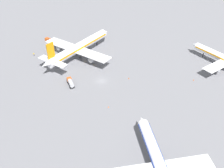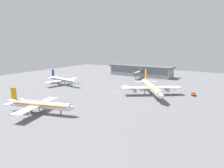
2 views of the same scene
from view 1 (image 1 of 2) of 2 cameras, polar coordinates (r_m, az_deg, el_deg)
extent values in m
plane|color=slate|center=(106.35, -2.66, 0.80)|extent=(288.00, 288.00, 0.00)
cylinder|color=white|center=(71.00, 11.14, -18.29)|extent=(32.22, 8.54, 3.53)
cone|color=white|center=(81.38, 7.23, -8.77)|extent=(4.01, 3.86, 3.35)
cube|color=navy|center=(70.79, 11.17, -18.16)|extent=(30.96, 8.40, 0.63)
cylinder|color=#A5A8AD|center=(74.26, 17.96, -18.57)|extent=(4.42, 2.57, 1.94)
cylinder|color=black|center=(79.77, 8.23, -13.21)|extent=(0.42, 0.42, 2.47)
cylinder|color=white|center=(123.76, -7.86, 8.82)|extent=(27.95, 35.83, 4.52)
cone|color=white|center=(138.94, -1.77, 12.26)|extent=(6.14, 6.19, 4.30)
cone|color=white|center=(110.51, -15.40, 4.66)|extent=(6.26, 6.70, 3.62)
cube|color=orange|center=(123.60, -7.87, 8.96)|extent=(27.05, 34.56, 0.81)
cube|color=white|center=(122.64, -8.48, 8.26)|extent=(35.39, 28.39, 0.41)
cylinder|color=#A5A8AD|center=(130.41, -12.03, 8.82)|extent=(5.17, 5.78, 2.49)
cylinder|color=#A5A8AD|center=(116.93, -4.40, 6.22)|extent=(5.17, 5.78, 2.49)
cube|color=white|center=(112.45, -14.11, 5.33)|extent=(14.78, 12.21, 0.33)
cube|color=orange|center=(109.89, -14.52, 7.76)|extent=(2.73, 3.47, 7.24)
cylinder|color=black|center=(135.16, -3.65, 9.70)|extent=(0.54, 0.54, 3.17)
cylinder|color=black|center=(125.72, -9.95, 7.07)|extent=(0.54, 0.54, 3.17)
cylinder|color=black|center=(121.26, -7.45, 6.18)|extent=(0.54, 0.54, 3.17)
cone|color=white|center=(134.21, 19.29, 8.81)|extent=(4.44, 4.32, 3.44)
cylinder|color=#A5A8AD|center=(119.54, 23.58, 3.40)|extent=(4.66, 3.11, 1.99)
cylinder|color=black|center=(132.65, 21.03, 6.57)|extent=(0.43, 0.43, 2.53)
cylinder|color=black|center=(124.43, 25.30, 3.42)|extent=(0.43, 0.43, 2.53)
cube|color=black|center=(145.87, -15.09, 10.11)|extent=(3.47, 3.69, 0.30)
cube|color=#BF4C19|center=(145.06, -15.34, 10.34)|extent=(2.61, 2.59, 1.60)
cube|color=#3F596B|center=(144.45, -15.59, 10.33)|extent=(1.30, 1.05, 0.90)
cube|color=#BF4C19|center=(146.24, -14.86, 10.39)|extent=(2.36, 2.28, 0.50)
cylinder|color=black|center=(144.61, -15.13, 9.81)|extent=(0.73, 0.81, 0.80)
cylinder|color=black|center=(145.92, -15.65, 9.96)|extent=(0.73, 0.81, 0.80)
cylinder|color=black|center=(145.95, -14.50, 10.16)|extent=(0.73, 0.81, 0.80)
cylinder|color=black|center=(147.25, -15.03, 10.31)|extent=(0.73, 0.81, 0.80)
cube|color=black|center=(104.84, -9.90, 0.02)|extent=(6.42, 2.33, 0.30)
cube|color=#BF4C19|center=(106.12, -10.26, 1.09)|extent=(1.93, 2.02, 1.60)
cube|color=#3F596B|center=(106.60, -10.39, 1.46)|extent=(0.19, 1.60, 0.90)
cylinder|color=#B7B7BC|center=(103.52, -9.83, 0.22)|extent=(4.61, 2.11, 1.80)
cylinder|color=black|center=(106.57, -10.69, 0.47)|extent=(0.82, 0.35, 0.80)
cylinder|color=black|center=(106.85, -9.70, 0.71)|extent=(0.82, 0.35, 0.80)
cylinder|color=black|center=(103.03, -10.09, -0.83)|extent=(0.82, 0.35, 0.80)
cylinder|color=black|center=(103.32, -9.08, -0.59)|extent=(0.82, 0.35, 0.80)
cylinder|color=#1E2338|center=(132.09, -18.21, 6.66)|extent=(0.42, 0.42, 0.85)
cylinder|color=yellow|center=(131.76, -18.27, 6.93)|extent=(0.49, 0.49, 0.60)
sphere|color=tan|center=(131.57, -18.30, 7.09)|extent=(0.22, 0.22, 0.22)
cylinder|color=yellow|center=(131.67, -18.17, 6.93)|extent=(0.10, 0.10, 0.54)
cylinder|color=yellow|center=(131.84, -18.37, 6.93)|extent=(0.10, 0.10, 0.54)
cone|color=#EA590C|center=(107.51, 4.04, 1.37)|extent=(0.44, 0.44, 0.60)
cone|color=#EA590C|center=(112.33, 19.00, 0.93)|extent=(0.44, 0.44, 0.60)
cone|color=#EA590C|center=(91.98, -0.85, -5.47)|extent=(0.44, 0.44, 0.60)
camera|label=2|loc=(220.43, 26.53, 25.65)|focal=34.18mm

